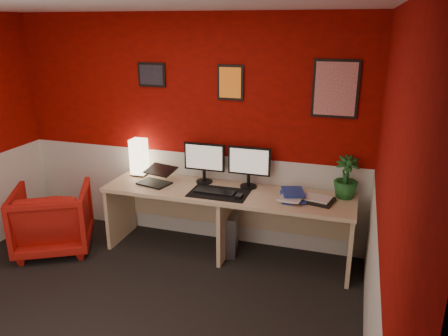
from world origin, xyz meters
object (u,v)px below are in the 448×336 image
monitor_right (249,161)px  zen_tray (315,200)px  shoji_lamp (139,158)px  armchair (53,219)px  laptop (154,174)px  pc_tower (228,231)px  potted_plant (346,177)px  desk (227,223)px  monitor_left (204,157)px

monitor_right → zen_tray: bearing=-14.3°
shoji_lamp → zen_tray: (2.00, -0.19, -0.18)m
shoji_lamp → armchair: 1.14m
laptop → shoji_lamp: bearing=156.0°
zen_tray → pc_tower: zen_tray is taller
laptop → armchair: 1.22m
potted_plant → pc_tower: (-1.19, -0.09, -0.72)m
monitor_right → pc_tower: 0.82m
zen_tray → potted_plant: (0.27, 0.19, 0.20)m
desk → monitor_right: 0.71m
desk → armchair: bearing=-166.8°
monitor_left → pc_tower: bearing=-15.3°
potted_plant → desk: bearing=-170.6°
monitor_left → monitor_right: size_ratio=1.00×
armchair → zen_tray: bearing=160.8°
pc_tower → shoji_lamp: bearing=164.6°
monitor_left → monitor_right: 0.50m
shoji_lamp → pc_tower: size_ratio=0.89×
potted_plant → shoji_lamp: bearing=179.9°
monitor_right → armchair: (-2.03, -0.62, -0.66)m
monitor_left → armchair: bearing=-158.0°
desk → zen_tray: size_ratio=7.43×
zen_tray → armchair: size_ratio=0.45×
laptop → zen_tray: 1.71m
shoji_lamp → monitor_left: 0.79m
shoji_lamp → zen_tray: 2.02m
laptop → monitor_left: 0.57m
shoji_lamp → monitor_left: monitor_left is taller
desk → laptop: 0.94m
potted_plant → monitor_left: bearing=-179.7°
laptop → zen_tray: bearing=15.3°
shoji_lamp → potted_plant: 2.27m
monitor_left → zen_tray: 1.25m
monitor_left → monitor_right: same height
desk → zen_tray: (0.90, 0.01, 0.38)m
shoji_lamp → pc_tower: shoji_lamp is taller
monitor_right → armchair: 2.23m
zen_tray → armchair: zen_tray is taller
monitor_left → armchair: monitor_left is taller
desk → monitor_left: bearing=149.4°
laptop → monitor_left: (0.50, 0.21, 0.18)m
monitor_left → potted_plant: size_ratio=1.36×
pc_tower → monitor_right: bearing=12.3°
laptop → monitor_right: (0.99, 0.22, 0.18)m
desk → monitor_right: monitor_right is taller
desk → armchair: desk is taller
monitor_left → armchair: 1.78m
laptop → potted_plant: (1.98, 0.22, 0.10)m
desk → laptop: bearing=-177.9°
monitor_right → potted_plant: bearing=0.3°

